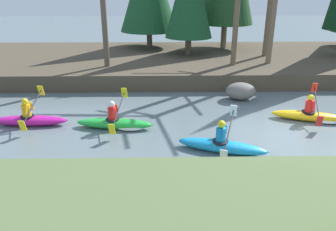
{
  "coord_description": "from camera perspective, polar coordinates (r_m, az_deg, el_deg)",
  "views": [
    {
      "loc": [
        -3.96,
        -9.73,
        4.72
      ],
      "look_at": [
        -3.76,
        0.64,
        0.55
      ],
      "focal_mm": 35.0,
      "sensor_mm": 36.0,
      "label": 1
    }
  ],
  "objects": [
    {
      "name": "boulder_midstream",
      "position": [
        14.71,
        12.52,
        4.17
      ],
      "size": [
        1.31,
        1.02,
        0.74
      ],
      "color": "slate",
      "rests_on": "ground"
    },
    {
      "name": "ground_plane",
      "position": [
        11.51,
        19.15,
        -3.6
      ],
      "size": [
        90.0,
        90.0,
        0.0
      ],
      "primitive_type": "plane",
      "color": "slate"
    },
    {
      "name": "kayaker_lead",
      "position": [
        13.24,
        23.88,
        -0.03
      ],
      "size": [
        2.77,
        2.04,
        1.2
      ],
      "rotation": [
        0.0,
        0.0,
        -0.28
      ],
      "color": "yellow",
      "rests_on": "ground"
    },
    {
      "name": "bare_tree_downstream",
      "position": [
        20.2,
        17.41,
        18.53
      ],
      "size": [
        3.59,
        3.55,
        6.52
      ],
      "color": "brown",
      "rests_on": "riverbank_far"
    },
    {
      "name": "kayaker_far_back",
      "position": [
        12.74,
        -22.92,
        -0.59
      ],
      "size": [
        2.78,
        2.06,
        1.2
      ],
      "rotation": [
        0.0,
        0.0,
        -0.03
      ],
      "color": "#C61999",
      "rests_on": "ground"
    },
    {
      "name": "kayaker_trailing",
      "position": [
        11.62,
        -8.79,
        -1.27
      ],
      "size": [
        2.8,
        2.07,
        1.2
      ],
      "rotation": [
        0.0,
        0.0,
        -0.12
      ],
      "color": "green",
      "rests_on": "ground"
    },
    {
      "name": "kayaker_middle",
      "position": [
        10.04,
        9.5,
        -5.05
      ],
      "size": [
        2.75,
        2.02,
        1.2
      ],
      "rotation": [
        0.0,
        0.0,
        -0.32
      ],
      "color": "#1993D6",
      "rests_on": "ground"
    },
    {
      "name": "riverbank_far",
      "position": [
        20.31,
        10.3,
        9.26
      ],
      "size": [
        44.0,
        9.49,
        0.79
      ],
      "color": "#4C4233",
      "rests_on": "ground"
    }
  ]
}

